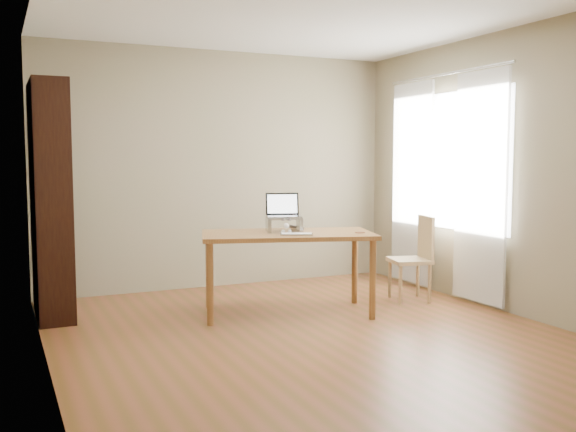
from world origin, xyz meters
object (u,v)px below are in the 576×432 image
at_px(bookshelf, 51,201).
at_px(desk, 288,242).
at_px(keyboard, 297,234).
at_px(laptop, 282,211).
at_px(cat, 285,224).
at_px(chair, 415,255).

bearing_deg(bookshelf, desk, -22.03).
height_order(desk, keyboard, keyboard).
xyz_separation_m(bookshelf, laptop, (1.96, -0.66, -0.11)).
relative_size(bookshelf, desk, 1.23).
relative_size(bookshelf, keyboard, 6.76).
xyz_separation_m(keyboard, cat, (0.03, 0.33, 0.06)).
height_order(bookshelf, chair, bookshelf).
bearing_deg(cat, bookshelf, -173.47).
bearing_deg(laptop, desk, -73.32).
height_order(desk, laptop, laptop).
bearing_deg(desk, laptop, 106.68).
height_order(bookshelf, desk, bookshelf).
bearing_deg(cat, keyboard, -69.96).
relative_size(cat, chair, 0.58).
xyz_separation_m(bookshelf, cat, (1.98, -0.68, -0.23)).
bearing_deg(laptop, cat, -34.22).
height_order(keyboard, cat, cat).
height_order(desk, chair, chair).
relative_size(bookshelf, chair, 2.47).
xyz_separation_m(cat, chair, (1.39, -0.12, -0.36)).
bearing_deg(bookshelf, cat, -19.03).
distance_m(bookshelf, desk, 2.15).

